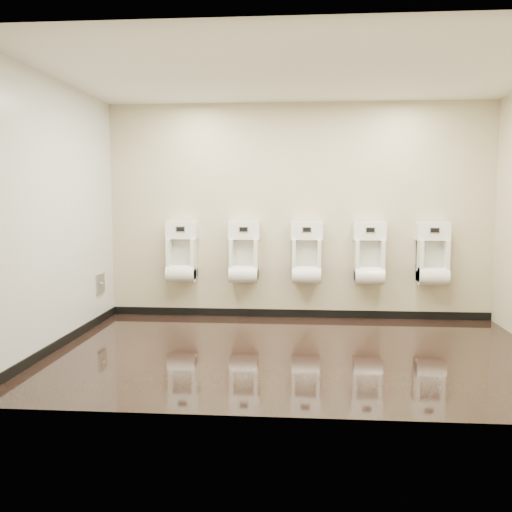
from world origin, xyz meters
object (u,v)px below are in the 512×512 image
(urinal_2, at_px, (307,257))
(urinal_4, at_px, (433,258))
(urinal_0, at_px, (182,256))
(urinal_1, at_px, (244,257))
(access_panel, at_px, (100,284))
(urinal_3, at_px, (369,258))

(urinal_2, bearing_deg, urinal_4, 0.00)
(urinal_0, height_order, urinal_2, same)
(urinal_1, bearing_deg, access_panel, -167.03)
(urinal_1, bearing_deg, urinal_3, 0.00)
(access_panel, xyz_separation_m, urinal_2, (2.59, 0.41, 0.32))
(urinal_0, relative_size, urinal_2, 1.00)
(urinal_1, relative_size, urinal_3, 1.00)
(urinal_1, distance_m, urinal_4, 2.41)
(urinal_2, distance_m, urinal_4, 1.60)
(urinal_2, relative_size, urinal_3, 1.00)
(urinal_0, bearing_deg, access_panel, -156.80)
(urinal_1, xyz_separation_m, urinal_2, (0.81, 0.00, 0.00))
(urinal_1, distance_m, urinal_3, 1.61)
(urinal_2, bearing_deg, urinal_0, 180.00)
(urinal_0, xyz_separation_m, urinal_3, (2.44, 0.00, 0.00))
(urinal_1, height_order, urinal_2, same)
(urinal_1, relative_size, urinal_4, 1.00)
(urinal_1, bearing_deg, urinal_4, 0.00)
(urinal_0, bearing_deg, urinal_2, 0.00)
(urinal_3, relative_size, urinal_4, 1.00)
(urinal_1, bearing_deg, urinal_0, 180.00)
(urinal_2, xyz_separation_m, urinal_3, (0.80, 0.00, 0.00))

